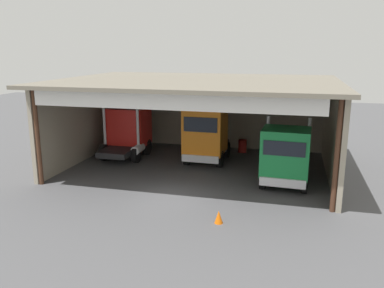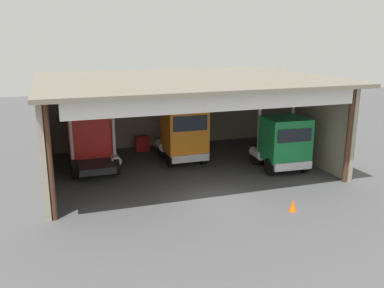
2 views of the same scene
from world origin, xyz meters
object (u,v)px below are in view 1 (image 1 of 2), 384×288
(truck_red_center_left_bay, at_px, (128,131))
(truck_orange_yard_outside, at_px, (206,133))
(traffic_cone, at_px, (219,217))
(tool_cart, at_px, (191,142))
(truck_green_left_bay, at_px, (285,156))
(oil_drum, at_px, (242,146))

(truck_red_center_left_bay, relative_size, truck_orange_yard_outside, 0.88)
(traffic_cone, bearing_deg, truck_red_center_left_bay, 131.51)
(truck_red_center_left_bay, relative_size, tool_cart, 4.33)
(truck_green_left_bay, height_order, traffic_cone, truck_green_left_bay)
(truck_green_left_bay, bearing_deg, traffic_cone, 67.95)
(truck_orange_yard_outside, height_order, truck_green_left_bay, truck_orange_yard_outside)
(truck_red_center_left_bay, height_order, traffic_cone, truck_red_center_left_bay)
(oil_drum, height_order, traffic_cone, oil_drum)
(truck_green_left_bay, height_order, tool_cart, truck_green_left_bay)
(truck_green_left_bay, relative_size, tool_cart, 4.42)
(oil_drum, bearing_deg, truck_red_center_left_bay, -157.91)
(truck_orange_yard_outside, xyz_separation_m, tool_cart, (-1.89, 3.35, -1.47))
(truck_red_center_left_bay, height_order, tool_cart, truck_red_center_left_bay)
(truck_red_center_left_bay, relative_size, oil_drum, 4.88)
(truck_red_center_left_bay, bearing_deg, truck_orange_yard_outside, -3.45)
(truck_orange_yard_outside, bearing_deg, truck_red_center_left_bay, -1.87)
(truck_orange_yard_outside, relative_size, truck_green_left_bay, 1.12)
(truck_green_left_bay, distance_m, tool_cart, 9.71)
(truck_orange_yard_outside, relative_size, tool_cart, 4.95)
(truck_orange_yard_outside, bearing_deg, truck_green_left_bay, 147.08)
(tool_cart, distance_m, traffic_cone, 12.88)
(truck_green_left_bay, bearing_deg, truck_orange_yard_outside, -30.95)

